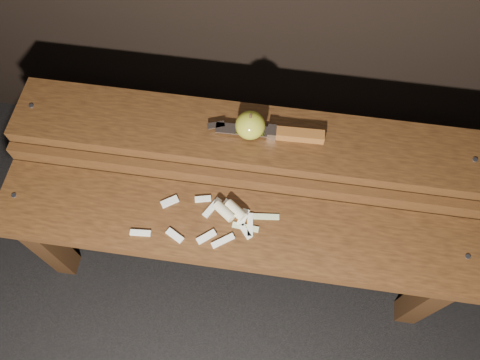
# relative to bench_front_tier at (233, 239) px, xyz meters

# --- Properties ---
(ground) EXTENTS (60.00, 60.00, 0.00)m
(ground) POSITION_rel_bench_front_tier_xyz_m (0.00, 0.06, -0.35)
(ground) COLOR black
(bench_front_tier) EXTENTS (1.20, 0.20, 0.42)m
(bench_front_tier) POSITION_rel_bench_front_tier_xyz_m (0.00, 0.00, 0.00)
(bench_front_tier) COLOR black
(bench_front_tier) RESTS_ON ground
(bench_rear_tier) EXTENTS (1.20, 0.21, 0.50)m
(bench_rear_tier) POSITION_rel_bench_front_tier_xyz_m (0.00, 0.23, 0.06)
(bench_rear_tier) COLOR black
(bench_rear_tier) RESTS_ON ground
(apple) EXTENTS (0.07, 0.07, 0.08)m
(apple) POSITION_rel_bench_front_tier_xyz_m (0.01, 0.23, 0.18)
(apple) COLOR olive
(apple) RESTS_ON bench_rear_tier
(knife) EXTENTS (0.29, 0.04, 0.03)m
(knife) POSITION_rel_bench_front_tier_xyz_m (0.10, 0.23, 0.16)
(knife) COLOR brown
(knife) RESTS_ON bench_rear_tier
(apple_scraps) EXTENTS (0.35, 0.14, 0.03)m
(apple_scraps) POSITION_rel_bench_front_tier_xyz_m (-0.03, 0.03, 0.08)
(apple_scraps) COLOR beige
(apple_scraps) RESTS_ON bench_front_tier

